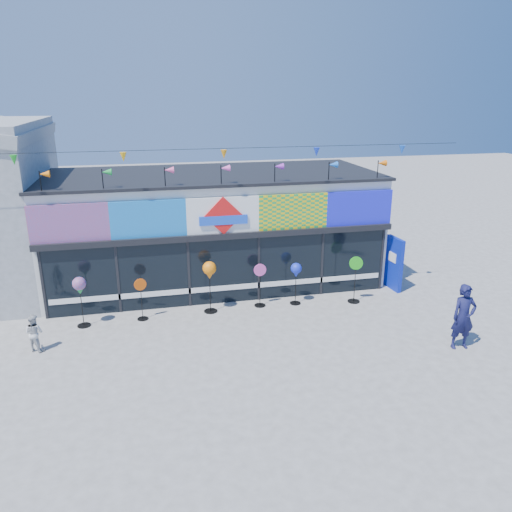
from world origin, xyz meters
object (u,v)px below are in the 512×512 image
object	(u,v)px
spinner_2	(209,272)
spinner_3	(260,284)
blue_sign	(394,263)
adult_man	(464,317)
spinner_5	(355,278)
spinner_4	(296,271)
spinner_0	(80,287)
child	(34,333)
spinner_1	(141,298)

from	to	relation	value
spinner_2	spinner_3	bearing A→B (deg)	3.25
blue_sign	adult_man	xyz separation A→B (m)	(-0.24, -4.56, -0.03)
blue_sign	spinner_2	xyz separation A→B (m)	(-6.85, -0.56, 0.42)
spinner_5	spinner_4	bearing A→B (deg)	171.53
spinner_2	spinner_0	bearing A→B (deg)	-177.21
blue_sign	spinner_5	xyz separation A→B (m)	(-1.89, -0.85, -0.11)
spinner_3	child	bearing A→B (deg)	-166.77
spinner_0	spinner_4	world-z (taller)	spinner_0
spinner_0	child	world-z (taller)	spinner_0
blue_sign	spinner_3	size ratio (longest dim) A/B	1.30
spinner_3	spinner_4	size ratio (longest dim) A/B	1.02
spinner_5	blue_sign	bearing A→B (deg)	24.23
blue_sign	spinner_3	world-z (taller)	blue_sign
spinner_0	spinner_5	size ratio (longest dim) A/B	0.98
spinner_3	spinner_4	distance (m)	1.29
blue_sign	spinner_0	xyz separation A→B (m)	(-10.86, -0.76, 0.32)
spinner_0	spinner_3	size ratio (longest dim) A/B	1.08
blue_sign	spinner_5	size ratio (longest dim) A/B	1.18
spinner_4	child	distance (m)	8.27
spinner_0	spinner_2	size ratio (longest dim) A/B	0.93
spinner_1	adult_man	bearing A→B (deg)	-23.86
spinner_2	spinner_4	size ratio (longest dim) A/B	1.19
spinner_2	child	world-z (taller)	spinner_2
spinner_1	spinner_3	world-z (taller)	spinner_3
spinner_3	spinner_0	bearing A→B (deg)	-177.07
blue_sign	adult_man	distance (m)	4.57
adult_man	spinner_5	bearing A→B (deg)	118.47
child	spinner_0	bearing A→B (deg)	-101.78
spinner_3	blue_sign	bearing A→B (deg)	5.14
spinner_1	spinner_0	bearing A→B (deg)	-176.97
spinner_2	child	distance (m)	5.44
spinner_4	spinner_5	size ratio (longest dim) A/B	0.89
spinner_4	blue_sign	bearing A→B (deg)	7.95
spinner_1	child	distance (m)	3.28
spinner_4	adult_man	distance (m)	5.44
spinner_5	adult_man	xyz separation A→B (m)	(1.64, -3.71, 0.08)
spinner_0	spinner_3	world-z (taller)	spinner_0
child	spinner_1	bearing A→B (deg)	-125.02
spinner_0	spinner_5	distance (m)	8.98
spinner_5	child	size ratio (longest dim) A/B	1.51
spinner_2	adult_man	world-z (taller)	adult_man
spinner_3	adult_man	distance (m)	6.39
spinner_3	spinner_5	distance (m)	3.29
spinner_0	spinner_1	bearing A→B (deg)	3.03
spinner_3	spinner_5	xyz separation A→B (m)	(3.26, -0.39, 0.08)
blue_sign	spinner_1	world-z (taller)	blue_sign
blue_sign	spinner_4	size ratio (longest dim) A/B	1.33
blue_sign	spinner_5	world-z (taller)	blue_sign
blue_sign	spinner_2	size ratio (longest dim) A/B	1.12
spinner_5	child	distance (m)	10.21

